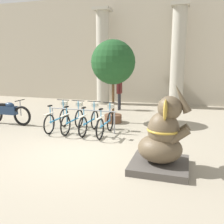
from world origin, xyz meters
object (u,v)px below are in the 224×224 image
(bicycle_1, at_px, (73,120))
(bicycle_2, at_px, (90,121))
(bicycle_0, at_px, (58,119))
(bicycle_3, at_px, (106,123))
(elephant_statue, at_px, (162,141))
(potted_tree, at_px, (113,64))
(motorcycle, at_px, (8,112))
(person_pedestrian, at_px, (119,90))

(bicycle_1, xyz_separation_m, bicycle_2, (0.60, 0.01, 0.00))
(bicycle_0, xyz_separation_m, bicycle_3, (1.80, -0.05, 0.00))
(bicycle_3, xyz_separation_m, elephant_statue, (2.05, -2.16, 0.25))
(bicycle_2, xyz_separation_m, potted_tree, (0.34, 1.60, 1.87))
(bicycle_2, bearing_deg, bicycle_3, -5.99)
(elephant_statue, distance_m, motorcycle, 6.48)
(bicycle_0, xyz_separation_m, potted_tree, (1.54, 1.61, 1.87))
(elephant_statue, bearing_deg, motorcycle, 158.83)
(elephant_statue, bearing_deg, potted_tree, 121.18)
(elephant_statue, xyz_separation_m, person_pedestrian, (-2.78, 6.40, 0.35))
(bicycle_1, xyz_separation_m, person_pedestrian, (0.47, 4.19, 0.60))
(bicycle_1, distance_m, bicycle_2, 0.60)
(bicycle_3, distance_m, motorcycle, 3.99)
(motorcycle, bearing_deg, bicycle_1, -2.71)
(bicycle_2, height_order, bicycle_3, same)
(motorcycle, bearing_deg, elephant_statue, -21.17)
(bicycle_3, xyz_separation_m, person_pedestrian, (-0.73, 4.24, 0.60))
(bicycle_0, relative_size, bicycle_3, 1.00)
(bicycle_1, relative_size, elephant_statue, 0.88)
(bicycle_3, bearing_deg, motorcycle, 177.40)
(bicycle_3, distance_m, elephant_statue, 2.99)
(elephant_statue, bearing_deg, bicycle_3, 133.54)
(potted_tree, bearing_deg, bicycle_3, -81.08)
(motorcycle, bearing_deg, bicycle_3, -2.60)
(bicycle_3, bearing_deg, elephant_statue, -46.46)
(bicycle_0, relative_size, bicycle_2, 1.00)
(potted_tree, bearing_deg, elephant_statue, -58.82)
(elephant_statue, bearing_deg, bicycle_2, 140.05)
(bicycle_0, distance_m, person_pedestrian, 4.36)
(bicycle_3, distance_m, potted_tree, 2.51)
(bicycle_0, height_order, potted_tree, potted_tree)
(bicycle_2, relative_size, bicycle_3, 1.00)
(bicycle_3, height_order, potted_tree, potted_tree)
(person_pedestrian, bearing_deg, potted_tree, -79.62)
(bicycle_2, height_order, elephant_statue, elephant_statue)
(bicycle_1, xyz_separation_m, motorcycle, (-2.79, 0.13, 0.07))
(bicycle_1, height_order, bicycle_3, same)
(bicycle_1, xyz_separation_m, potted_tree, (0.94, 1.61, 1.87))
(bicycle_0, height_order, motorcycle, bicycle_0)
(elephant_statue, relative_size, potted_tree, 0.61)
(bicycle_2, xyz_separation_m, motorcycle, (-3.39, 0.12, 0.07))
(potted_tree, bearing_deg, motorcycle, -158.32)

